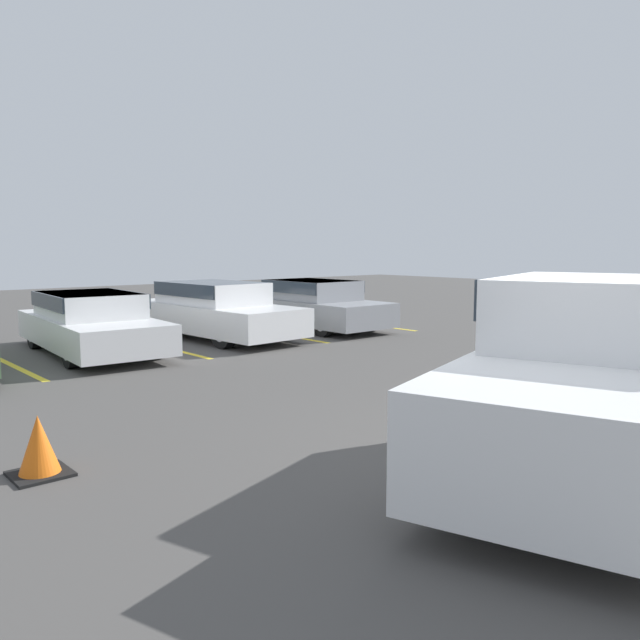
{
  "coord_description": "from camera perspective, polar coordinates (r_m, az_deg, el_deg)",
  "views": [
    {
      "loc": [
        -5.59,
        -3.11,
        2.09
      ],
      "look_at": [
        0.61,
        3.89,
        1.0
      ],
      "focal_mm": 35.0,
      "sensor_mm": 36.0,
      "label": 1
    }
  ],
  "objects": [
    {
      "name": "ground_plane",
      "position": [
        6.73,
        18.77,
        -11.82
      ],
      "size": [
        60.0,
        60.0,
        0.0
      ],
      "primitive_type": "plane",
      "color": "#4C4947"
    },
    {
      "name": "stall_stripe_b",
      "position": [
        12.76,
        -26.74,
        -3.49
      ],
      "size": [
        0.12,
        4.35,
        0.01
      ],
      "primitive_type": "cube",
      "color": "yellow",
      "rests_on": "ground_plane"
    },
    {
      "name": "stall_stripe_c",
      "position": [
        13.8,
        -14.66,
        -2.27
      ],
      "size": [
        0.12,
        4.35,
        0.01
      ],
      "primitive_type": "cube",
      "color": "yellow",
      "rests_on": "ground_plane"
    },
    {
      "name": "stall_stripe_d",
      "position": [
        15.36,
        -4.68,
        -1.18
      ],
      "size": [
        0.12,
        4.35,
        0.01
      ],
      "primitive_type": "cube",
      "color": "yellow",
      "rests_on": "ground_plane"
    },
    {
      "name": "stall_stripe_e",
      "position": [
        17.31,
        3.26,
        -0.29
      ],
      "size": [
        0.12,
        4.35,
        0.01
      ],
      "primitive_type": "cube",
      "color": "yellow",
      "rests_on": "ground_plane"
    },
    {
      "name": "pickup_truck",
      "position": [
        6.93,
        24.97,
        -3.9
      ],
      "size": [
        6.46,
        3.8,
        1.81
      ],
      "rotation": [
        0.0,
        0.0,
        0.3
      ],
      "color": "white",
      "rests_on": "ground_plane"
    },
    {
      "name": "parked_sedan_b",
      "position": [
        13.12,
        -20.23,
        -0.08
      ],
      "size": [
        2.11,
        4.72,
        1.21
      ],
      "rotation": [
        0.0,
        0.0,
        -1.65
      ],
      "color": "silver",
      "rests_on": "ground_plane"
    },
    {
      "name": "parked_sedan_c",
      "position": [
        14.63,
        -9.64,
        1.06
      ],
      "size": [
        1.99,
        4.86,
        1.3
      ],
      "rotation": [
        0.0,
        0.0,
        -1.53
      ],
      "color": "silver",
      "rests_on": "ground_plane"
    },
    {
      "name": "parked_sedan_d",
      "position": [
        16.07,
        -0.59,
        1.55
      ],
      "size": [
        1.85,
        4.32,
        1.25
      ],
      "rotation": [
        0.0,
        0.0,
        -1.58
      ],
      "color": "gray",
      "rests_on": "ground_plane"
    },
    {
      "name": "traffic_cone",
      "position": [
        6.38,
        -24.31,
        -10.6
      ],
      "size": [
        0.5,
        0.5,
        0.57
      ],
      "color": "black",
      "rests_on": "ground_plane"
    },
    {
      "name": "wheel_stop_curb",
      "position": [
        17.91,
        -8.9,
        0.09
      ],
      "size": [
        1.71,
        0.2,
        0.14
      ],
      "primitive_type": "cube",
      "color": "#B7B2A8",
      "rests_on": "ground_plane"
    }
  ]
}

